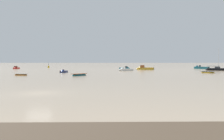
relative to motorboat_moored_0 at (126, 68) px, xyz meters
The scene contains 13 objects.
ground_plane 79.25m from the motorboat_moored_0, 100.59° to the right, with size 800.00×800.00×0.00m, color tan.
motorboat_moored_0 is the anchor object (origin of this frame).
rowboat_moored_0 49.18m from the motorboat_moored_0, 106.25° to the right, with size 3.69×4.09×0.65m.
motorboat_moored_1 44.84m from the motorboat_moored_0, behind, with size 1.82×4.68×1.74m.
rowboat_moored_2 38.32m from the motorboat_moored_0, ahead, with size 2.97×2.35×0.46m.
motorboat_moored_3 38.13m from the motorboat_moored_0, 121.11° to the right, with size 1.81×4.27×1.42m.
motorboat_moored_4 31.25m from the motorboat_moored_0, ahead, with size 6.28×6.40×2.29m.
rowboat_moored_4 40.42m from the motorboat_moored_0, 61.20° to the right, with size 3.52×3.71×0.60m.
motorboat_moored_5 19.66m from the motorboat_moored_0, 95.62° to the right, with size 5.40×4.03×1.77m.
sailboat_moored_0 34.28m from the motorboat_moored_0, 30.38° to the right, with size 7.42×4.75×7.98m.
rowboat_moored_5 53.24m from the motorboat_moored_0, 120.41° to the right, with size 3.04×1.42×0.46m.
motorboat_moored_6 10.78m from the motorboat_moored_0, 57.24° to the right, with size 6.96×3.88×2.51m.
channel_buoy 41.03m from the motorboat_moored_0, 150.35° to the left, with size 0.90×0.90×2.30m.
Camera 1 is at (6.89, -26.18, 3.26)m, focal length 41.38 mm.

